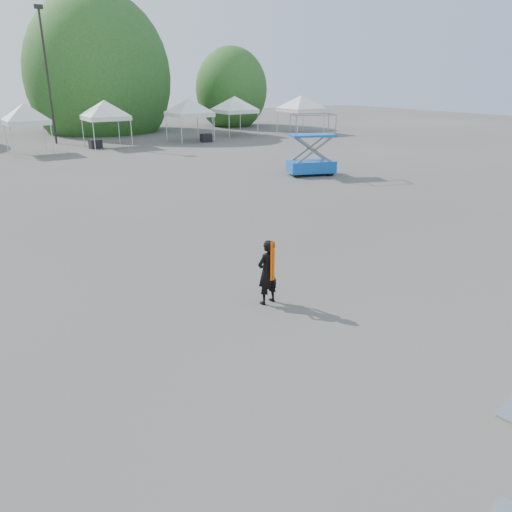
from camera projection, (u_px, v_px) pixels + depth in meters
ground at (240, 291)px, 12.35m from camera, size 120.00×120.00×0.00m
light_pole_east at (47, 68)px, 37.08m from camera, size 0.60×0.25×9.80m
tree_mid_e at (99, 77)px, 45.91m from camera, size 5.12×5.12×7.79m
tree_far_e at (231, 90)px, 51.52m from camera, size 3.84×3.84×5.84m
tent_e at (24, 107)px, 32.89m from camera, size 3.77×3.77×3.88m
tent_f at (104, 104)px, 36.25m from camera, size 4.18×4.18×3.88m
tent_g at (189, 102)px, 39.37m from camera, size 4.31×4.31×3.88m
tent_h at (235, 99)px, 43.12m from camera, size 4.40×4.40×3.88m
tent_extra_8 at (301, 99)px, 44.70m from camera, size 4.57×4.57×3.88m
man at (267, 272)px, 11.42m from camera, size 0.61×0.45×1.54m
scissor_lift at (312, 145)px, 26.11m from camera, size 2.71×1.98×3.15m
crate_mid at (95, 144)px, 36.19m from camera, size 0.88×0.73×0.64m
crate_east at (206, 138)px, 39.79m from camera, size 0.88×0.71×0.64m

